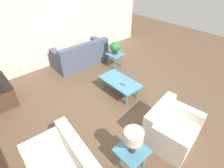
{
  "coord_description": "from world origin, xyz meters",
  "views": [
    {
      "loc": [
        -2.53,
        2.58,
        3.09
      ],
      "look_at": [
        0.11,
        0.22,
        0.55
      ],
      "focal_mm": 28.0,
      "sensor_mm": 36.0,
      "label": 1
    }
  ],
  "objects_px": {
    "armchair": "(170,128)",
    "side_table_lamp": "(132,153)",
    "side_table_plant": "(115,56)",
    "table_lamp": "(133,138)",
    "potted_plant": "(115,47)",
    "coffee_table": "(120,82)",
    "sofa": "(81,56)"
  },
  "relations": [
    {
      "from": "side_table_plant",
      "to": "table_lamp",
      "type": "distance_m",
      "value": 3.7
    },
    {
      "from": "sofa",
      "to": "table_lamp",
      "type": "xyz_separation_m",
      "value": [
        -3.75,
        1.48,
        0.49
      ]
    },
    {
      "from": "side_table_lamp",
      "to": "coffee_table",
      "type": "bearing_deg",
      "value": -38.6
    },
    {
      "from": "armchair",
      "to": "potted_plant",
      "type": "distance_m",
      "value": 3.27
    },
    {
      "from": "coffee_table",
      "to": "side_table_lamp",
      "type": "xyz_separation_m",
      "value": [
        -1.68,
        1.34,
        0.03
      ]
    },
    {
      "from": "armchair",
      "to": "coffee_table",
      "type": "distance_m",
      "value": 1.82
    },
    {
      "from": "potted_plant",
      "to": "table_lamp",
      "type": "relative_size",
      "value": 0.89
    },
    {
      "from": "armchair",
      "to": "sofa",
      "type": "bearing_deg",
      "value": 75.68
    },
    {
      "from": "sofa",
      "to": "potted_plant",
      "type": "bearing_deg",
      "value": 133.56
    },
    {
      "from": "side_table_lamp",
      "to": "potted_plant",
      "type": "distance_m",
      "value": 3.69
    },
    {
      "from": "side_table_plant",
      "to": "coffee_table",
      "type": "bearing_deg",
      "value": 142.21
    },
    {
      "from": "side_table_lamp",
      "to": "side_table_plant",
      "type": "bearing_deg",
      "value": -38.26
    },
    {
      "from": "armchair",
      "to": "coffee_table",
      "type": "bearing_deg",
      "value": 72.42
    },
    {
      "from": "armchair",
      "to": "table_lamp",
      "type": "relative_size",
      "value": 2.31
    },
    {
      "from": "coffee_table",
      "to": "table_lamp",
      "type": "height_order",
      "value": "table_lamp"
    },
    {
      "from": "coffee_table",
      "to": "side_table_lamp",
      "type": "height_order",
      "value": "side_table_lamp"
    },
    {
      "from": "sofa",
      "to": "armchair",
      "type": "height_order",
      "value": "sofa"
    },
    {
      "from": "side_table_plant",
      "to": "potted_plant",
      "type": "height_order",
      "value": "potted_plant"
    },
    {
      "from": "coffee_table",
      "to": "side_table_plant",
      "type": "height_order",
      "value": "side_table_plant"
    },
    {
      "from": "side_table_lamp",
      "to": "sofa",
      "type": "bearing_deg",
      "value": -21.57
    },
    {
      "from": "side_table_plant",
      "to": "table_lamp",
      "type": "height_order",
      "value": "table_lamp"
    },
    {
      "from": "coffee_table",
      "to": "side_table_plant",
      "type": "xyz_separation_m",
      "value": [
        1.2,
        -0.93,
        0.03
      ]
    },
    {
      "from": "armchair",
      "to": "side_table_lamp",
      "type": "bearing_deg",
      "value": 166.63
    },
    {
      "from": "armchair",
      "to": "side_table_plant",
      "type": "bearing_deg",
      "value": 59.76
    },
    {
      "from": "armchair",
      "to": "side_table_lamp",
      "type": "distance_m",
      "value": 1.04
    },
    {
      "from": "coffee_table",
      "to": "sofa",
      "type": "bearing_deg",
      "value": -3.86
    },
    {
      "from": "side_table_lamp",
      "to": "armchair",
      "type": "bearing_deg",
      "value": -95.76
    },
    {
      "from": "sofa",
      "to": "table_lamp",
      "type": "height_order",
      "value": "table_lamp"
    },
    {
      "from": "potted_plant",
      "to": "table_lamp",
      "type": "height_order",
      "value": "table_lamp"
    },
    {
      "from": "side_table_lamp",
      "to": "potted_plant",
      "type": "bearing_deg",
      "value": -38.26
    },
    {
      "from": "armchair",
      "to": "potted_plant",
      "type": "xyz_separation_m",
      "value": [
        2.99,
        -1.25,
        0.41
      ]
    },
    {
      "from": "side_table_lamp",
      "to": "table_lamp",
      "type": "distance_m",
      "value": 0.41
    }
  ]
}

